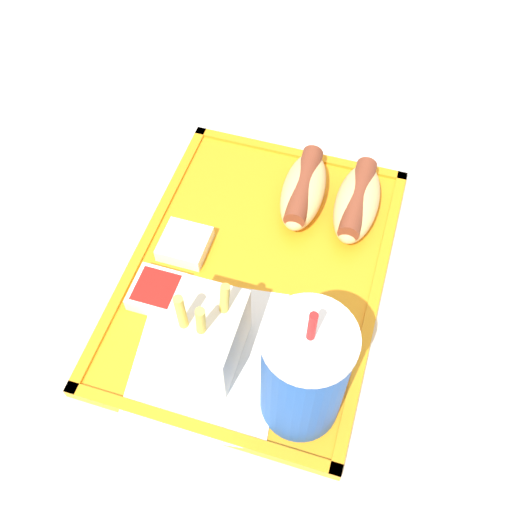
# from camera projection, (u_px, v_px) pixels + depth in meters

# --- Properties ---
(ground_plane) EXTENTS (8.00, 8.00, 0.00)m
(ground_plane) POSITION_uv_depth(u_px,v_px,m) (254.00, 453.00, 1.31)
(ground_plane) COLOR gray
(dining_table) EXTENTS (1.36, 1.14, 0.75)m
(dining_table) POSITION_uv_depth(u_px,v_px,m) (254.00, 389.00, 1.00)
(dining_table) COLOR beige
(dining_table) RESTS_ON ground_plane
(food_tray) EXTENTS (0.39, 0.28, 0.01)m
(food_tray) POSITION_uv_depth(u_px,v_px,m) (256.00, 273.00, 0.68)
(food_tray) COLOR orange
(food_tray) RESTS_ON dining_table
(paper_napkin) EXTENTS (0.19, 0.17, 0.00)m
(paper_napkin) POSITION_uv_depth(u_px,v_px,m) (208.00, 356.00, 0.61)
(paper_napkin) COLOR white
(paper_napkin) RESTS_ON food_tray
(soda_cup) EXTENTS (0.08, 0.08, 0.18)m
(soda_cup) POSITION_uv_depth(u_px,v_px,m) (304.00, 374.00, 0.53)
(soda_cup) COLOR #194CA5
(soda_cup) RESTS_ON food_tray
(hot_dog_far) EXTENTS (0.12, 0.05, 0.04)m
(hot_dog_far) POSITION_uv_depth(u_px,v_px,m) (357.00, 202.00, 0.70)
(hot_dog_far) COLOR #DBB270
(hot_dog_far) RESTS_ON food_tray
(hot_dog_near) EXTENTS (0.12, 0.06, 0.04)m
(hot_dog_near) POSITION_uv_depth(u_px,v_px,m) (304.00, 189.00, 0.71)
(hot_dog_near) COLOR #DBB270
(hot_dog_near) RESTS_ON food_tray
(fries_carton) EXTENTS (0.08, 0.07, 0.12)m
(fries_carton) POSITION_uv_depth(u_px,v_px,m) (206.00, 336.00, 0.59)
(fries_carton) COLOR silver
(fries_carton) RESTS_ON food_tray
(sauce_cup_mayo) EXTENTS (0.05, 0.05, 0.02)m
(sauce_cup_mayo) POSITION_uv_depth(u_px,v_px,m) (185.00, 243.00, 0.68)
(sauce_cup_mayo) COLOR silver
(sauce_cup_mayo) RESTS_ON food_tray
(sauce_cup_ketchup) EXTENTS (0.05, 0.05, 0.02)m
(sauce_cup_ketchup) POSITION_uv_depth(u_px,v_px,m) (157.00, 291.00, 0.65)
(sauce_cup_ketchup) COLOR silver
(sauce_cup_ketchup) RESTS_ON food_tray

